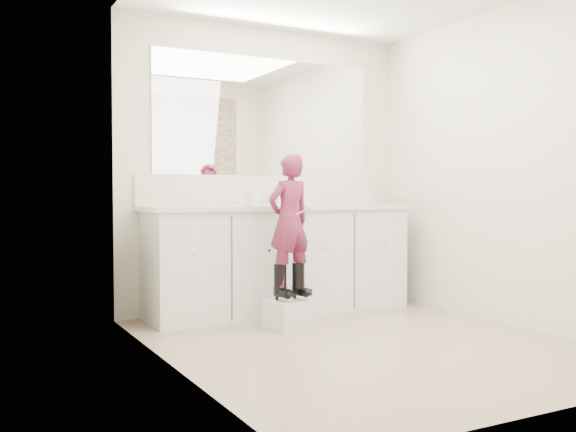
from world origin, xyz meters
TOP-DOWN VIEW (x-y plane):
  - floor at (0.00, 0.00)m, footprint 3.00×3.00m
  - wall_back at (0.00, 1.50)m, footprint 2.60×0.00m
  - wall_front at (0.00, -1.50)m, footprint 2.60×0.00m
  - wall_left at (-1.30, 0.00)m, footprint 0.00×3.00m
  - wall_right at (1.30, 0.00)m, footprint 0.00×3.00m
  - vanity_cabinet at (0.00, 1.23)m, footprint 2.20×0.55m
  - countertop at (0.00, 1.21)m, footprint 2.28×0.58m
  - backsplash at (0.00, 1.49)m, footprint 2.28×0.03m
  - mirror at (0.00, 1.49)m, footprint 2.00×0.02m
  - dot_panel at (0.00, -1.49)m, footprint 2.00×0.01m
  - faucet at (0.00, 1.38)m, footprint 0.08×0.08m
  - cup at (0.42, 1.20)m, footprint 0.12×0.12m
  - soap_bottle at (-0.26, 1.20)m, footprint 0.11×0.11m
  - step_stool at (-0.22, 0.64)m, footprint 0.36×0.32m
  - boot_left at (-0.29, 0.66)m, footprint 0.13×0.19m
  - boot_right at (-0.14, 0.66)m, footprint 0.13×0.19m
  - toddler at (-0.22, 0.66)m, footprint 0.39×0.29m
  - toothbrush at (-0.15, 0.58)m, footprint 0.14×0.03m

SIDE VIEW (x-z plane):
  - floor at x=0.00m, z-range 0.00..0.00m
  - step_stool at x=-0.22m, z-range 0.00..0.21m
  - boot_left at x=-0.29m, z-range 0.21..0.48m
  - boot_right at x=-0.14m, z-range 0.21..0.48m
  - vanity_cabinet at x=0.00m, z-range 0.00..0.85m
  - toddler at x=-0.22m, z-range 0.31..1.27m
  - toothbrush at x=-0.15m, z-range 0.83..0.89m
  - countertop at x=0.00m, z-range 0.85..0.89m
  - cup at x=0.42m, z-range 0.89..0.98m
  - faucet at x=0.00m, z-range 0.89..0.99m
  - soap_bottle at x=-0.26m, z-range 0.89..1.08m
  - backsplash at x=0.00m, z-range 0.89..1.14m
  - wall_back at x=0.00m, z-range -0.10..2.50m
  - wall_front at x=0.00m, z-range -0.10..2.50m
  - wall_left at x=-1.30m, z-range -0.30..2.70m
  - wall_right at x=1.30m, z-range -0.30..2.70m
  - mirror at x=0.00m, z-range 1.14..2.14m
  - dot_panel at x=0.00m, z-range 1.05..2.25m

